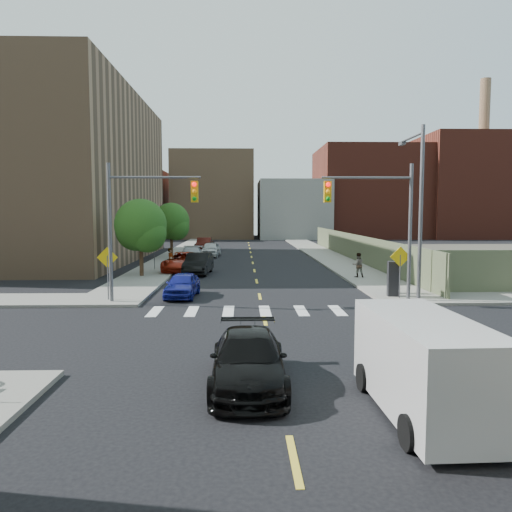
{
  "coord_description": "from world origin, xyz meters",
  "views": [
    {
      "loc": [
        -0.96,
        -18.87,
        4.6
      ],
      "look_at": [
        -0.14,
        10.52,
        2.0
      ],
      "focal_mm": 35.0,
      "sensor_mm": 36.0,
      "label": 1
    }
  ],
  "objects": [
    {
      "name": "building_nw",
      "position": [
        -22.0,
        30.0,
        8.0
      ],
      "size": [
        22.0,
        30.0,
        16.0
      ],
      "primitive_type": "cube",
      "color": "#8C6B4C",
      "rests_on": "ground"
    },
    {
      "name": "mailbox",
      "position": [
        7.36,
        8.03,
        0.83
      ],
      "size": [
        0.64,
        0.54,
        1.4
      ],
      "rotation": [
        0.0,
        0.0,
        -0.19
      ],
      "color": "navy",
      "rests_on": "sidewalk_ne"
    },
    {
      "name": "parked_car_grey",
      "position": [
        -5.5,
        41.52,
        0.66
      ],
      "size": [
        2.25,
        4.78,
        1.32
      ],
      "primitive_type": "imported",
      "rotation": [
        0.0,
        0.0,
        -0.01
      ],
      "color": "black",
      "rests_on": "ground"
    },
    {
      "name": "warn_sign_midwest",
      "position": [
        -7.8,
        20.0,
        1.99
      ],
      "size": [
        1.06,
        0.06,
        2.83
      ],
      "color": "#59595E",
      "rests_on": "ground"
    },
    {
      "name": "sidewalk_nw",
      "position": [
        -7.75,
        41.5,
        0.07
      ],
      "size": [
        3.5,
        73.0,
        0.15
      ],
      "primitive_type": "cube",
      "color": "gray",
      "rests_on": "ground"
    },
    {
      "name": "signal_nw",
      "position": [
        -5.98,
        6.0,
        4.53
      ],
      "size": [
        4.59,
        0.3,
        7.0
      ],
      "color": "#59595E",
      "rests_on": "ground"
    },
    {
      "name": "sidewalk_ne",
      "position": [
        7.75,
        41.5,
        0.07
      ],
      "size": [
        3.5,
        73.0,
        0.15
      ],
      "primitive_type": "cube",
      "color": "gray",
      "rests_on": "ground"
    },
    {
      "name": "pedestrian_west",
      "position": [
        -6.3,
        18.38,
        1.03
      ],
      "size": [
        0.62,
        0.75,
        1.77
      ],
      "primitive_type": "imported",
      "rotation": [
        0.0,
        0.0,
        1.21
      ],
      "color": "gray",
      "rests_on": "sidewalk_nw"
    },
    {
      "name": "parked_car_maroon",
      "position": [
        -5.5,
        40.68,
        0.78
      ],
      "size": [
        1.66,
        4.72,
        1.55
      ],
      "primitive_type": "imported",
      "rotation": [
        0.0,
        0.0,
        -0.0
      ],
      "color": "#40120C",
      "rests_on": "ground"
    },
    {
      "name": "smokestack",
      "position": [
        42.0,
        70.0,
        14.0
      ],
      "size": [
        1.8,
        1.8,
        28.0
      ],
      "primitive_type": "cylinder",
      "color": "#8C6B4C",
      "rests_on": "ground"
    },
    {
      "name": "parked_car_blue",
      "position": [
        -4.2,
        7.97,
        0.67
      ],
      "size": [
        1.81,
        4.0,
        1.33
      ],
      "primitive_type": "imported",
      "rotation": [
        0.0,
        0.0,
        -0.06
      ],
      "color": "navy",
      "rests_on": "ground"
    },
    {
      "name": "warn_sign_nw",
      "position": [
        -7.8,
        6.5,
        1.99
      ],
      "size": [
        1.06,
        0.06,
        2.83
      ],
      "color": "#59595E",
      "rests_on": "ground"
    },
    {
      "name": "tree_west_far",
      "position": [
        -8.0,
        31.05,
        3.48
      ],
      "size": [
        3.66,
        3.64,
        5.52
      ],
      "color": "#332114",
      "rests_on": "ground"
    },
    {
      "name": "bg_bldg_center",
      "position": [
        8.0,
        70.0,
        5.0
      ],
      "size": [
        12.0,
        16.0,
        10.0
      ],
      "primitive_type": "cube",
      "color": "gray",
      "rests_on": "ground"
    },
    {
      "name": "black_sedan",
      "position": [
        -0.8,
        -6.0,
        0.7
      ],
      "size": [
        1.99,
        4.84,
        1.4
      ],
      "primitive_type": "imported",
      "rotation": [
        0.0,
        0.0,
        -0.0
      ],
      "color": "black",
      "rests_on": "ground"
    },
    {
      "name": "bg_bldg_east",
      "position": [
        22.0,
        72.0,
        8.0
      ],
      "size": [
        18.0,
        18.0,
        16.0
      ],
      "primitive_type": "cube",
      "color": "#592319",
      "rests_on": "ground"
    },
    {
      "name": "ground",
      "position": [
        0.0,
        0.0,
        0.0
      ],
      "size": [
        160.0,
        160.0,
        0.0
      ],
      "primitive_type": "plane",
      "color": "black",
      "rests_on": "ground"
    },
    {
      "name": "bg_bldg_west",
      "position": [
        -22.0,
        70.0,
        6.0
      ],
      "size": [
        14.0,
        18.0,
        12.0
      ],
      "primitive_type": "cube",
      "color": "#592319",
      "rests_on": "ground"
    },
    {
      "name": "parked_car_black",
      "position": [
        -4.2,
        17.91,
        0.78
      ],
      "size": [
        2.02,
        4.88,
        1.57
      ],
      "primitive_type": "imported",
      "rotation": [
        0.0,
        0.0,
        -0.08
      ],
      "color": "black",
      "rests_on": "ground"
    },
    {
      "name": "parked_car_red",
      "position": [
        -5.5,
        19.35,
        0.77
      ],
      "size": [
        3.04,
        5.73,
        1.53
      ],
      "primitive_type": "imported",
      "rotation": [
        0.0,
        0.0,
        -0.09
      ],
      "color": "#A62310",
      "rests_on": "ground"
    },
    {
      "name": "parked_car_silver",
      "position": [
        -5.5,
        25.67,
        0.75
      ],
      "size": [
        2.22,
        5.19,
        1.49
      ],
      "primitive_type": "imported",
      "rotation": [
        0.0,
        0.0,
        0.03
      ],
      "color": "#9D9FA4",
      "rests_on": "ground"
    },
    {
      "name": "warn_sign_ne",
      "position": [
        7.2,
        6.5,
        1.99
      ],
      "size": [
        1.06,
        0.06,
        2.83
      ],
      "color": "#59595E",
      "rests_on": "ground"
    },
    {
      "name": "signal_ne",
      "position": [
        5.98,
        6.0,
        4.53
      ],
      "size": [
        4.59,
        0.3,
        7.0
      ],
      "color": "#59595E",
      "rests_on": "ground"
    },
    {
      "name": "parked_car_white",
      "position": [
        -4.2,
        32.44,
        0.77
      ],
      "size": [
        2.13,
        4.61,
        1.53
      ],
      "primitive_type": "imported",
      "rotation": [
        0.0,
        0.0,
        -0.07
      ],
      "color": "silver",
      "rests_on": "ground"
    },
    {
      "name": "tree_west_near",
      "position": [
        -8.0,
        16.05,
        3.48
      ],
      "size": [
        3.66,
        3.64,
        5.52
      ],
      "color": "#332114",
      "rests_on": "ground"
    },
    {
      "name": "bg_bldg_midwest",
      "position": [
        -6.0,
        72.0,
        7.5
      ],
      "size": [
        14.0,
        16.0,
        15.0
      ],
      "primitive_type": "cube",
      "color": "#8C6B4C",
      "rests_on": "ground"
    },
    {
      "name": "cargo_van",
      "position": [
        3.13,
        -7.85,
        1.19
      ],
      "size": [
        2.19,
        4.99,
        2.26
      ],
      "rotation": [
        0.0,
        0.0,
        0.03
      ],
      "color": "silver",
      "rests_on": "ground"
    },
    {
      "name": "bg_bldg_fareast",
      "position": [
        38.0,
        70.0,
        9.0
      ],
      "size": [
        14.0,
        16.0,
        18.0
      ],
      "primitive_type": "cube",
      "color": "#592319",
      "rests_on": "ground"
    },
    {
      "name": "payphone",
      "position": [
        7.03,
        7.12,
        1.07
      ],
      "size": [
        0.58,
        0.49,
        1.85
      ],
      "primitive_type": "cube",
      "rotation": [
        0.0,
        0.0,
        -0.08
      ],
      "color": "black",
      "rests_on": "sidewalk_ne"
    },
    {
      "name": "fence_north",
      "position": [
        9.6,
        28.0,
        1.25
      ],
      "size": [
        0.12,
        44.0,
        2.5
      ],
      "primitive_type": "cube",
      "color": "#65714F",
      "rests_on": "ground"
    },
    {
      "name": "pedestrian_east",
      "position": [
        6.97,
        14.81,
        0.99
      ],
      "size": [
        0.82,
        0.64,
        1.67
      ],
      "primitive_type": "imported",
      "rotation": [
        0.0,
        0.0,
        3.15
      ],
      "color": "gray",
      "rests_on": "sidewalk_ne"
    },
    {
      "name": "streetlight_ne",
      "position": [
        8.2,
        6.9,
        5.22
      ],
      "size": [
        0.25,
        3.7,
        9.0
      ],
      "color": "#59595E",
      "rests_on": "ground"
    }
  ]
}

